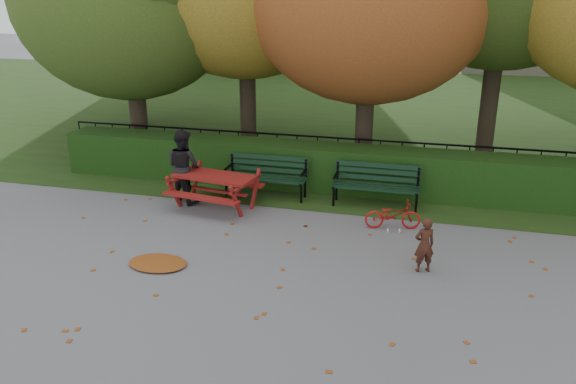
% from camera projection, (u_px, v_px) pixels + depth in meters
% --- Properties ---
extents(ground, '(90.00, 90.00, 0.00)m').
position_uv_depth(ground, '(279.00, 281.00, 8.80)').
color(ground, slate).
rests_on(ground, ground).
extents(grass_strip, '(90.00, 90.00, 0.00)m').
position_uv_depth(grass_strip, '(375.00, 109.00, 21.56)').
color(grass_strip, '#1F3515').
rests_on(grass_strip, ground).
extents(hedge, '(13.00, 0.90, 1.00)m').
position_uv_depth(hedge, '(331.00, 168.00, 12.73)').
color(hedge, black).
rests_on(hedge, ground).
extents(iron_fence, '(14.00, 0.04, 1.02)m').
position_uv_depth(iron_fence, '(337.00, 157.00, 13.45)').
color(iron_fence, black).
rests_on(iron_fence, ground).
extents(bench_left, '(1.80, 0.57, 0.88)m').
position_uv_depth(bench_left, '(267.00, 173.00, 12.30)').
color(bench_left, black).
rests_on(bench_left, ground).
extents(bench_right, '(1.80, 0.57, 0.88)m').
position_uv_depth(bench_right, '(376.00, 182.00, 11.74)').
color(bench_right, black).
rests_on(bench_right, ground).
extents(picnic_table, '(1.87, 1.60, 0.82)m').
position_uv_depth(picnic_table, '(215.00, 182.00, 11.59)').
color(picnic_table, maroon).
rests_on(picnic_table, ground).
extents(leaf_pile, '(1.09, 0.83, 0.07)m').
position_uv_depth(leaf_pile, '(158.00, 263.00, 9.30)').
color(leaf_pile, maroon).
rests_on(leaf_pile, ground).
extents(leaf_scatter, '(9.00, 5.70, 0.01)m').
position_uv_depth(leaf_scatter, '(284.00, 272.00, 9.07)').
color(leaf_scatter, maroon).
rests_on(leaf_scatter, ground).
extents(child, '(0.40, 0.34, 0.93)m').
position_uv_depth(child, '(424.00, 245.00, 8.95)').
color(child, '#3E1E14').
rests_on(child, ground).
extents(adult, '(0.94, 0.85, 1.58)m').
position_uv_depth(adult, '(184.00, 166.00, 11.86)').
color(adult, black).
rests_on(adult, ground).
extents(bicycle, '(1.11, 0.58, 0.55)m').
position_uv_depth(bicycle, '(393.00, 215.00, 10.65)').
color(bicycle, '#B91211').
rests_on(bicycle, ground).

